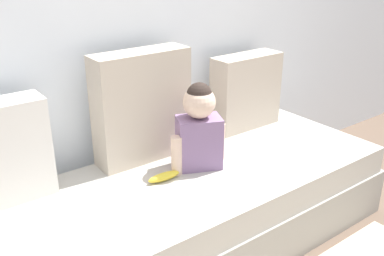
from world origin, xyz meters
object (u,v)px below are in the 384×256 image
(couch, at_px, (178,217))
(throw_pillow_center, at_px, (142,107))
(throw_pillow_right, at_px, (246,92))
(toddler, at_px, (199,127))
(banana, at_px, (164,177))

(couch, distance_m, throw_pillow_center, 0.59)
(throw_pillow_right, distance_m, toddler, 0.61)
(couch, relative_size, throw_pillow_right, 5.21)
(banana, bearing_deg, toddler, 4.50)
(couch, bearing_deg, throw_pillow_right, 23.08)
(couch, height_order, throw_pillow_center, throw_pillow_center)
(throw_pillow_center, bearing_deg, banana, -101.53)
(banana, bearing_deg, couch, -33.47)
(throw_pillow_right, xyz_separation_m, toddler, (-0.56, -0.26, -0.01))
(throw_pillow_center, height_order, banana, throw_pillow_center)
(couch, xyz_separation_m, throw_pillow_right, (0.73, 0.31, 0.44))
(toddler, bearing_deg, throw_pillow_center, 123.59)
(toddler, xyz_separation_m, banana, (-0.23, -0.02, -0.20))
(couch, xyz_separation_m, throw_pillow_center, (0.00, 0.31, 0.50))
(banana, bearing_deg, throw_pillow_center, 78.47)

